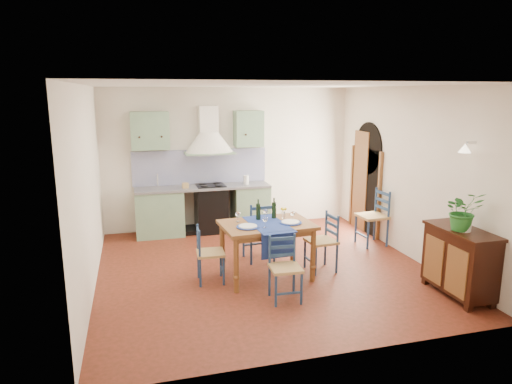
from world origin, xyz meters
TOP-DOWN VIEW (x-y plane):
  - floor at (0.00, 0.00)m, footprint 5.00×5.00m
  - back_wall at (-0.47, 2.29)m, footprint 5.00×0.96m
  - right_wall at (2.50, 0.28)m, footprint 0.26×5.00m
  - left_wall at (-2.50, 0.00)m, footprint 0.04×5.00m
  - ceiling at (0.00, 0.00)m, footprint 5.00×5.00m
  - dining_table at (-0.05, -0.34)m, footprint 1.37×1.04m
  - chair_near at (-0.03, -1.10)m, footprint 0.42×0.42m
  - chair_far at (0.04, 0.39)m, footprint 0.49×0.49m
  - chair_left at (-0.91, -0.27)m, footprint 0.41×0.41m
  - chair_right at (0.86, -0.28)m, footprint 0.46×0.46m
  - chair_spare at (2.24, 0.62)m, footprint 0.50×0.50m
  - sideboard at (2.26, -1.60)m, footprint 0.50×1.05m
  - potted_plant at (2.21, -1.64)m, footprint 0.55×0.50m

SIDE VIEW (x-z plane):
  - floor at x=0.00m, z-range 0.00..0.00m
  - chair_left at x=-0.91m, z-range 0.01..0.84m
  - chair_near at x=-0.03m, z-range 0.01..0.87m
  - chair_right at x=0.86m, z-range 0.02..0.91m
  - sideboard at x=2.26m, z-range 0.04..0.98m
  - chair_far at x=0.04m, z-range 0.02..1.00m
  - chair_spare at x=2.24m, z-range 0.02..1.02m
  - dining_table at x=-0.05m, z-range 0.16..1.31m
  - back_wall at x=-0.47m, z-range -0.35..2.45m
  - potted_plant at x=2.21m, z-range 0.94..1.46m
  - right_wall at x=2.50m, z-range -0.06..2.74m
  - left_wall at x=-2.50m, z-range 0.00..2.80m
  - ceiling at x=0.00m, z-range 2.80..2.81m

